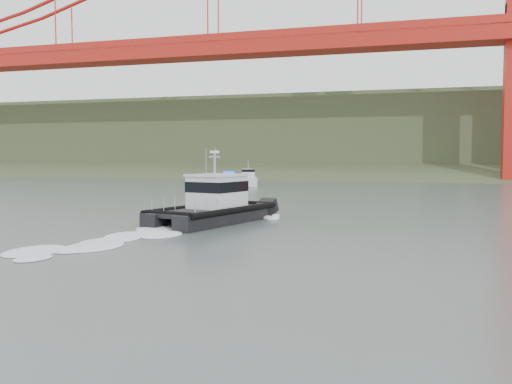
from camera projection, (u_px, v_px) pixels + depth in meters
The scene contains 4 objects.
ground at pixel (231, 277), 19.37m from camera, with size 400.00×400.00×0.00m, color #475550.
headlands at pixel (405, 143), 138.56m from camera, with size 500.00×105.36×27.12m.
patrol_boat at pixel (215, 204), 34.97m from camera, with size 5.59×9.94×4.56m.
motorboat at pixel (248, 179), 78.35m from camera, with size 4.24×6.71×3.50m.
Camera 1 is at (6.48, -18.03, 4.13)m, focal length 40.00 mm.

